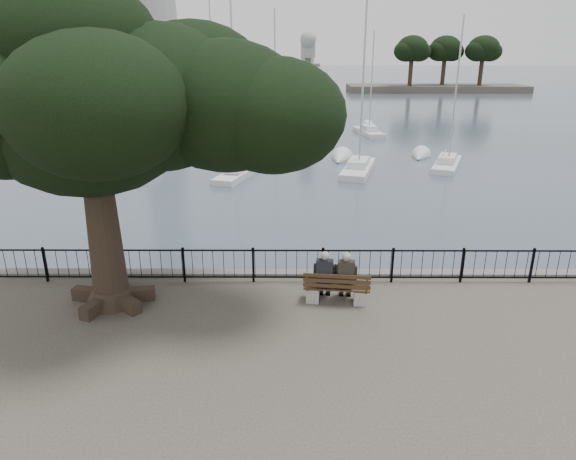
{
  "coord_description": "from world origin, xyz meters",
  "views": [
    {
      "loc": [
        0.06,
        -11.01,
        6.47
      ],
      "look_at": [
        0.0,
        2.5,
        1.6
      ],
      "focal_mm": 32.0,
      "sensor_mm": 36.0,
      "label": 1
    }
  ],
  "objects_px": {
    "person_right": "(346,278)",
    "tree": "(121,98)",
    "lion_monument": "(307,93)",
    "person_left": "(325,277)",
    "bench": "(337,291)"
  },
  "relations": [
    {
      "from": "person_left",
      "to": "lion_monument",
      "type": "relative_size",
      "value": 0.16
    },
    {
      "from": "person_right",
      "to": "person_left",
      "type": "bearing_deg",
      "value": 173.68
    },
    {
      "from": "lion_monument",
      "to": "person_left",
      "type": "bearing_deg",
      "value": -91.2
    },
    {
      "from": "tree",
      "to": "lion_monument",
      "type": "relative_size",
      "value": 1.09
    },
    {
      "from": "bench",
      "to": "tree",
      "type": "height_order",
      "value": "tree"
    },
    {
      "from": "tree",
      "to": "lion_monument",
      "type": "xyz_separation_m",
      "value": [
        5.93,
        48.58,
        -4.02
      ]
    },
    {
      "from": "bench",
      "to": "person_right",
      "type": "relative_size",
      "value": 1.23
    },
    {
      "from": "bench",
      "to": "lion_monument",
      "type": "relative_size",
      "value": 0.2
    },
    {
      "from": "tree",
      "to": "lion_monument",
      "type": "height_order",
      "value": "tree"
    },
    {
      "from": "person_right",
      "to": "lion_monument",
      "type": "height_order",
      "value": "lion_monument"
    },
    {
      "from": "person_left",
      "to": "bench",
      "type": "bearing_deg",
      "value": -23.3
    },
    {
      "from": "tree",
      "to": "person_right",
      "type": "bearing_deg",
      "value": -0.36
    },
    {
      "from": "person_right",
      "to": "tree",
      "type": "xyz_separation_m",
      "value": [
        -5.46,
        0.03,
        4.65
      ]
    },
    {
      "from": "bench",
      "to": "person_left",
      "type": "bearing_deg",
      "value": 156.7
    },
    {
      "from": "person_left",
      "to": "lion_monument",
      "type": "height_order",
      "value": "lion_monument"
    }
  ]
}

